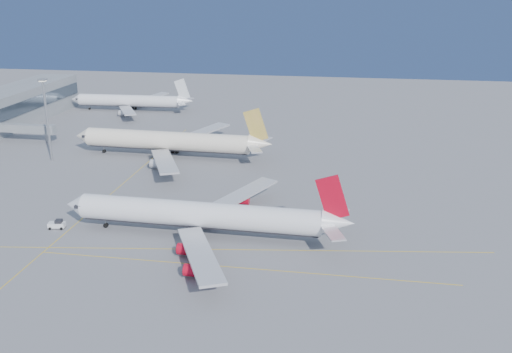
% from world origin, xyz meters
% --- Properties ---
extents(ground, '(500.00, 500.00, 0.00)m').
position_xyz_m(ground, '(0.00, 0.00, 0.00)').
color(ground, slate).
rests_on(ground, ground).
extents(jet_bridge, '(23.60, 3.60, 6.90)m').
position_xyz_m(jet_bridge, '(-93.11, 72.00, 5.17)').
color(jet_bridge, gray).
rests_on(jet_bridge, ground).
extents(taxiway_lines, '(118.86, 140.00, 0.02)m').
position_xyz_m(taxiway_lines, '(-14.71, 6.34, 0.01)').
color(taxiway_lines, '#E7B80C').
rests_on(taxiway_lines, ground).
extents(airliner_virgin, '(70.07, 63.02, 17.31)m').
position_xyz_m(airliner_virgin, '(-6.38, 0.48, 5.22)').
color(airliner_virgin, white).
rests_on(airliner_virgin, ground).
extents(airliner_etihad, '(70.73, 65.41, 18.48)m').
position_xyz_m(airliner_etihad, '(-33.89, 61.93, 5.62)').
color(airliner_etihad, silver).
rests_on(airliner_etihad, ground).
extents(airliner_third, '(59.11, 54.57, 15.87)m').
position_xyz_m(airliner_third, '(-75.09, 131.07, 4.80)').
color(airliner_third, white).
rests_on(airliner_third, ground).
extents(pushback_tug, '(4.24, 2.98, 2.23)m').
position_xyz_m(pushback_tug, '(-43.27, -1.22, 1.03)').
color(pushback_tug, white).
rests_on(pushback_tug, ground).
extents(light_mast, '(2.39, 2.39, 27.65)m').
position_xyz_m(light_mast, '(-72.90, 51.27, 16.32)').
color(light_mast, gray).
rests_on(light_mast, ground).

